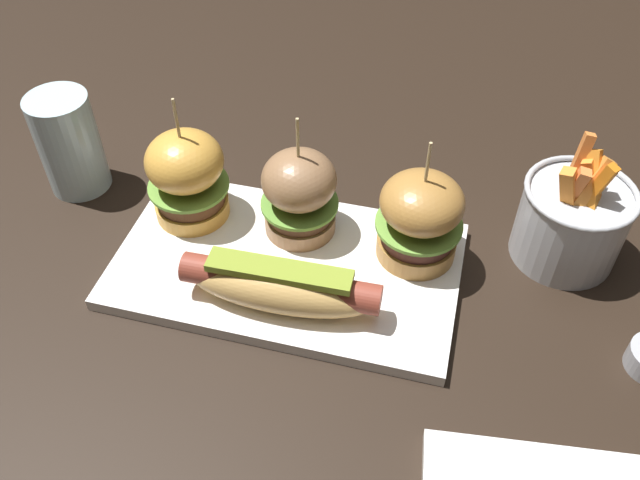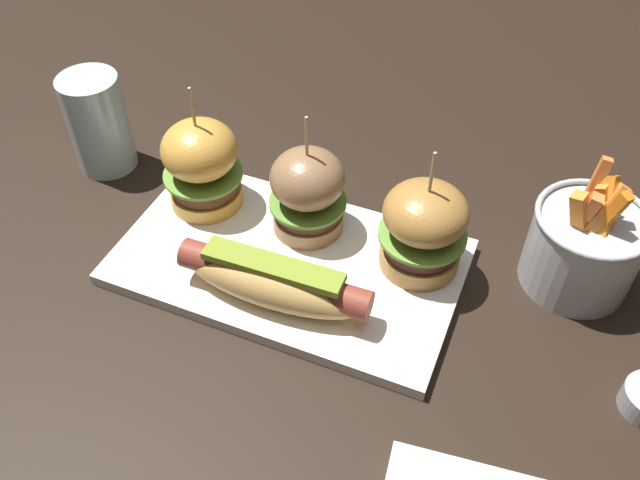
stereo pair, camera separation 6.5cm
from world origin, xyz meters
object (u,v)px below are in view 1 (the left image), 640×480
(slider_center, at_px, (296,192))
(slider_right, at_px, (420,218))
(slider_left, at_px, (187,176))
(fries_bucket, at_px, (572,220))
(hot_dog, at_px, (280,285))
(water_glass, at_px, (69,143))
(platter_main, at_px, (287,265))

(slider_center, bearing_deg, slider_right, -2.49)
(slider_left, bearing_deg, slider_center, 3.28)
(fries_bucket, bearing_deg, slider_center, -170.72)
(hot_dog, xyz_separation_m, slider_left, (-0.13, 0.10, 0.03))
(slider_center, bearing_deg, slider_left, -176.72)
(slider_right, xyz_separation_m, fries_bucket, (0.15, 0.05, -0.02))
(hot_dog, distance_m, fries_bucket, 0.31)
(hot_dog, bearing_deg, water_glass, 156.21)
(slider_left, xyz_separation_m, slider_right, (0.25, 0.00, -0.00))
(hot_dog, bearing_deg, slider_right, 41.04)
(slider_center, relative_size, water_glass, 1.20)
(slider_left, height_order, fries_bucket, slider_left)
(slider_right, bearing_deg, platter_main, -160.13)
(hot_dog, relative_size, slider_right, 1.36)
(slider_center, relative_size, slider_right, 1.00)
(hot_dog, distance_m, slider_center, 0.11)
(platter_main, bearing_deg, slider_center, 93.86)
(water_glass, bearing_deg, platter_main, -14.52)
(platter_main, bearing_deg, hot_dog, -79.07)
(hot_dog, relative_size, slider_center, 1.36)
(slider_left, bearing_deg, water_glass, 170.07)
(platter_main, relative_size, hot_dog, 1.83)
(slider_center, distance_m, fries_bucket, 0.28)
(slider_center, bearing_deg, fries_bucket, 9.28)
(slider_right, height_order, water_glass, slider_right)
(hot_dog, distance_m, slider_left, 0.17)
(hot_dog, height_order, slider_right, slider_right)
(slider_left, relative_size, slider_center, 1.04)
(slider_right, xyz_separation_m, water_glass, (-0.40, 0.03, -0.00))
(platter_main, bearing_deg, water_glass, 165.48)
(water_glass, bearing_deg, slider_right, -3.70)
(platter_main, distance_m, hot_dog, 0.07)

